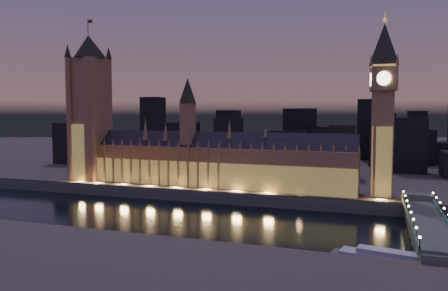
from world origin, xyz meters
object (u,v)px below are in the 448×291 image
(victoria_tower, at_px, (89,101))
(elizabeth_tower, at_px, (383,94))
(palace_of_westminster, at_px, (212,161))
(river_boat, at_px, (389,258))
(westminster_bridge, at_px, (426,226))

(victoria_tower, relative_size, elizabeth_tower, 1.10)
(victoria_tower, distance_m, elizabeth_tower, 218.01)
(victoria_tower, bearing_deg, palace_of_westminster, -0.10)
(palace_of_westminster, distance_m, victoria_tower, 112.62)
(palace_of_westminster, xyz_separation_m, victoria_tower, (-103.69, 0.18, 43.95))
(elizabeth_tower, bearing_deg, palace_of_westminster, -179.91)
(palace_of_westminster, relative_size, river_boat, 4.21)
(palace_of_westminster, distance_m, river_boat, 159.86)
(palace_of_westminster, relative_size, victoria_tower, 1.61)
(palace_of_westminster, xyz_separation_m, elizabeth_tower, (114.31, 0.18, 45.55))
(palace_of_westminster, xyz_separation_m, river_boat, (116.62, -106.48, -24.81))
(palace_of_westminster, distance_m, elizabeth_tower, 123.05)
(victoria_tower, distance_m, westminster_bridge, 254.97)
(elizabeth_tower, height_order, westminster_bridge, elizabeth_tower)
(elizabeth_tower, relative_size, westminster_bridge, 1.01)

